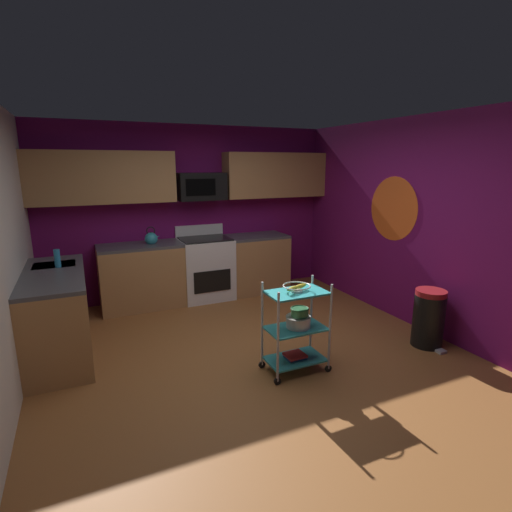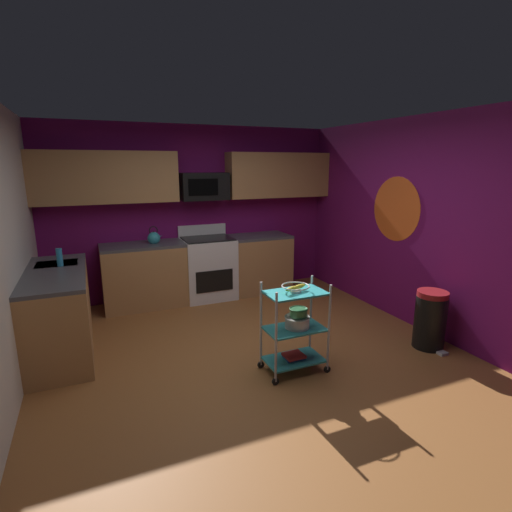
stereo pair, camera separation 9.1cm
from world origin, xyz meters
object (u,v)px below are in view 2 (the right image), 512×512
fruit_bowl (296,287)px  book_stack (294,356)px  trash_can (430,320)px  dish_soap_bottle (59,257)px  kettle (154,238)px  oven_range (208,267)px  mixing_bowl_small (299,312)px  mixing_bowl_large (297,322)px  microwave (204,186)px  rolling_cart (295,328)px

fruit_bowl → book_stack: bearing=0.0°
trash_can → dish_soap_bottle: bearing=155.2°
book_stack → kettle: size_ratio=0.76×
oven_range → mixing_bowl_small: 2.51m
dish_soap_bottle → trash_can: bearing=-24.8°
mixing_bowl_large → mixing_bowl_small: 0.10m
mixing_bowl_large → trash_can: size_ratio=0.38×
kettle → trash_can: 3.75m
oven_range → fruit_bowl: (0.15, -2.50, 0.40)m
microwave → trash_can: 3.55m
fruit_bowl → mixing_bowl_large: size_ratio=1.08×
oven_range → book_stack: 2.52m
microwave → fruit_bowl: microwave is taller
mixing_bowl_large → kettle: 2.71m
fruit_bowl → mixing_bowl_small: (0.04, -0.00, -0.26)m
fruit_bowl → dish_soap_bottle: dish_soap_bottle is taller
rolling_cart → fruit_bowl: size_ratio=3.36×
mixing_bowl_small → oven_range: bearing=94.2°
oven_range → dish_soap_bottle: size_ratio=5.50×
kettle → book_stack: bearing=-69.5°
kettle → dish_soap_bottle: size_ratio=1.32×
fruit_bowl → mixing_bowl_small: size_ratio=1.49×
trash_can → book_stack: bearing=175.2°
mixing_bowl_small → dish_soap_bottle: 2.70m
mixing_bowl_large → book_stack: mixing_bowl_large is taller
fruit_bowl → dish_soap_bottle: bearing=142.9°
mixing_bowl_large → mixing_bowl_small: size_ratio=1.38×
oven_range → mixing_bowl_large: 2.50m
oven_range → trash_can: (1.80, -2.64, -0.15)m
oven_range → microwave: (-0.00, 0.10, 1.22)m
fruit_bowl → trash_can: 1.75m
kettle → trash_can: kettle is taller
microwave → trash_can: microwave is taller
oven_range → fruit_bowl: bearing=-86.7°
mixing_bowl_small → trash_can: 1.64m
rolling_cart → mixing_bowl_large: 0.07m
oven_range → rolling_cart: (0.15, -2.50, -0.03)m
oven_range → mixing_bowl_small: (0.19, -2.50, 0.14)m
kettle → microwave: bearing=7.8°
mixing_bowl_small → dish_soap_bottle: size_ratio=0.91×
book_stack → trash_can: 1.67m
rolling_cart → kettle: kettle is taller
microwave → mixing_bowl_small: 2.82m
kettle → dish_soap_bottle: (-1.17, -0.90, 0.02)m
rolling_cart → trash_can: (1.65, -0.14, -0.12)m
oven_range → mixing_bowl_small: oven_range is taller
mixing_bowl_large → microwave: bearing=93.8°
trash_can → microwave: bearing=123.3°
kettle → fruit_bowl: bearing=-69.5°
microwave → oven_range: bearing=-89.7°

